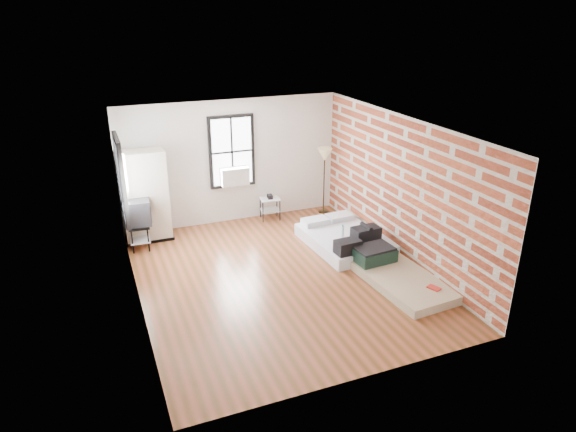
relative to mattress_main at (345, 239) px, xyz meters
name	(u,v)px	position (x,y,z in m)	size (l,w,h in m)	color
ground	(280,277)	(-1.75, -0.74, -0.17)	(6.00, 6.00, 0.00)	#573416
room_shell	(284,181)	(-1.51, -0.38, 1.57)	(5.02, 6.02, 2.80)	silver
mattress_main	(345,239)	(0.00, 0.00, 0.00)	(1.52, 2.00, 0.62)	white
mattress_bare	(395,274)	(0.17, -1.62, -0.04)	(1.21, 2.11, 0.44)	tan
wardrobe	(145,196)	(-3.75, 1.91, 0.80)	(0.99, 0.57, 1.95)	black
side_table	(270,203)	(-0.95, 1.98, 0.23)	(0.50, 0.42, 0.60)	black
floor_lamp	(325,158)	(0.40, 1.91, 1.19)	(0.34, 0.34, 1.59)	black
tv_stand	(137,213)	(-3.96, 1.58, 0.58)	(0.56, 0.77, 1.05)	black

